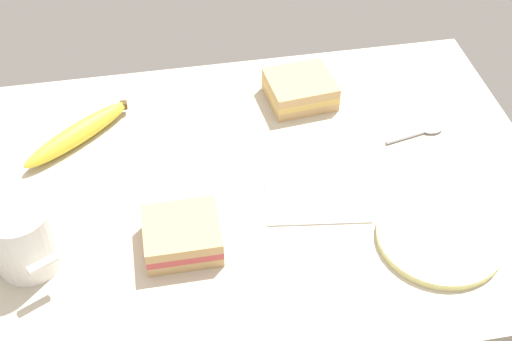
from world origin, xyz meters
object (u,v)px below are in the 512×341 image
(coffee_mug_black, at_px, (23,237))
(spoon, at_px, (424,131))
(paper_napkin, at_px, (315,186))
(sandwich_side, at_px, (300,89))
(plate_of_food, at_px, (439,237))
(sandwich_main, at_px, (182,235))
(banana, at_px, (78,134))

(coffee_mug_black, height_order, spoon, coffee_mug_black)
(spoon, height_order, paper_napkin, spoon)
(coffee_mug_black, distance_m, sandwich_side, 0.53)
(plate_of_food, xyz_separation_m, paper_napkin, (0.15, -0.13, -0.00))
(coffee_mug_black, relative_size, spoon, 1.07)
(plate_of_food, distance_m, spoon, 0.23)
(plate_of_food, bearing_deg, sandwich_main, -8.65)
(coffee_mug_black, bearing_deg, banana, -105.10)
(sandwich_main, bearing_deg, coffee_mug_black, -2.75)
(paper_napkin, bearing_deg, spoon, -156.77)
(plate_of_food, height_order, coffee_mug_black, coffee_mug_black)
(sandwich_main, bearing_deg, spoon, -158.16)
(plate_of_food, bearing_deg, paper_napkin, -41.77)
(banana, bearing_deg, spoon, 171.71)
(sandwich_main, bearing_deg, banana, -59.96)
(spoon, bearing_deg, coffee_mug_black, 14.10)
(sandwich_main, relative_size, sandwich_side, 0.88)
(sandwich_side, xyz_separation_m, spoon, (-0.18, 0.12, -0.02))
(coffee_mug_black, relative_size, sandwich_side, 0.96)
(sandwich_main, bearing_deg, plate_of_food, 171.35)
(spoon, bearing_deg, banana, -8.29)
(coffee_mug_black, xyz_separation_m, banana, (-0.06, -0.24, -0.04))
(coffee_mug_black, distance_m, paper_napkin, 0.43)
(sandwich_side, xyz_separation_m, banana, (0.38, 0.04, -0.01))
(coffee_mug_black, height_order, sandwich_main, coffee_mug_black)
(plate_of_food, xyz_separation_m, banana, (0.50, -0.30, 0.01))
(plate_of_food, distance_m, banana, 0.59)
(sandwich_main, xyz_separation_m, sandwich_side, (-0.24, -0.29, 0.00))
(coffee_mug_black, bearing_deg, sandwich_side, -147.63)
(spoon, bearing_deg, plate_of_food, 75.33)
(sandwich_side, relative_size, banana, 0.66)
(sandwich_main, relative_size, spoon, 0.98)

